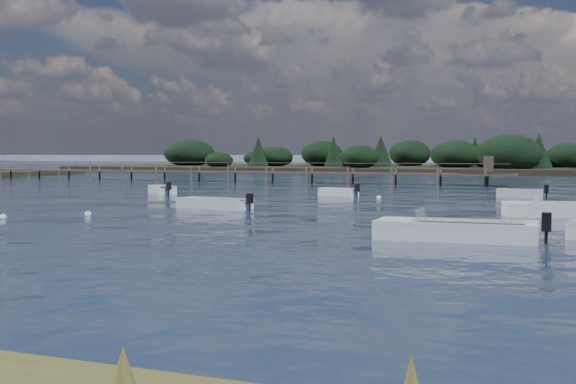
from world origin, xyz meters
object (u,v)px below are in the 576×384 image
at_px(dinghy_mid_white_b, 560,213).
at_px(jetty, 231,172).
at_px(tender_far_grey, 162,191).
at_px(tender_far_white, 338,194).
at_px(dinghy_mid_grey, 215,206).
at_px(tender_far_grey_b, 520,195).
at_px(dinghy_mid_white_a, 455,235).

relative_size(dinghy_mid_white_b, jetty, 0.09).
xyz_separation_m(tender_far_grey, jetty, (-5.16, 21.80, 0.82)).
relative_size(tender_far_white, tender_far_grey, 0.97).
distance_m(tender_far_white, tender_far_grey, 12.93).
bearing_deg(dinghy_mid_grey, tender_far_grey_b, 48.14).
xyz_separation_m(dinghy_mid_white_b, dinghy_mid_grey, (-17.10, -1.56, -0.03)).
distance_m(tender_far_grey_b, dinghy_mid_white_a, 25.34).
relative_size(tender_far_grey_b, dinghy_mid_grey, 0.75).
height_order(tender_far_white, jetty, jetty).
bearing_deg(tender_far_grey_b, dinghy_mid_white_a, -90.72).
bearing_deg(tender_far_white, dinghy_mid_white_a, -63.44).
relative_size(dinghy_mid_grey, jetty, 0.07).
xyz_separation_m(tender_far_grey_b, dinghy_mid_grey, (-14.30, -15.96, -0.01)).
bearing_deg(tender_far_grey_b, tender_far_grey, -169.37).
xyz_separation_m(tender_far_grey_b, dinghy_mid_white_a, (-0.32, -25.34, 0.01)).
bearing_deg(dinghy_mid_grey, tender_far_white, 79.55).
xyz_separation_m(dinghy_mid_white_a, jetty, (-29.37, 42.53, 0.81)).
distance_m(tender_far_white, dinghy_mid_white_b, 18.90).
bearing_deg(dinghy_mid_white_a, tender_far_grey, 139.42).
height_order(dinghy_mid_white_b, dinghy_mid_white_a, dinghy_mid_white_b).
height_order(dinghy_mid_white_a, jetty, jetty).
height_order(dinghy_mid_grey, jetty, jetty).
distance_m(dinghy_mid_white_a, tender_far_grey, 31.88).
bearing_deg(tender_far_grey, tender_far_white, 9.88).
relative_size(dinghy_mid_grey, tender_far_grey, 1.35).
bearing_deg(jetty, dinghy_mid_white_a, -55.38).
bearing_deg(tender_far_grey, tender_far_grey_b, 10.63).
height_order(dinghy_mid_grey, tender_far_grey, tender_far_grey).
bearing_deg(tender_far_white, tender_far_grey_b, 11.42).
distance_m(dinghy_mid_white_a, dinghy_mid_grey, 16.84).
relative_size(tender_far_grey_b, dinghy_mid_white_b, 0.59).
height_order(dinghy_mid_white_b, dinghy_mid_grey, dinghy_mid_white_b).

